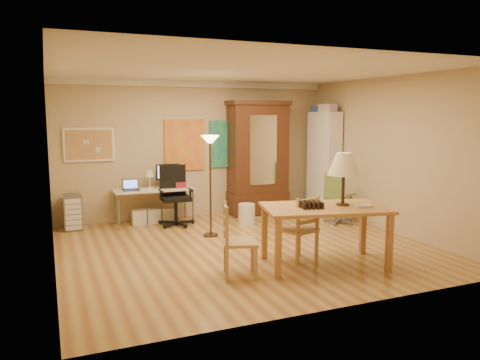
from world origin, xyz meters
name	(u,v)px	position (x,y,z in m)	size (l,w,h in m)	color
floor	(245,247)	(0.00, 0.00, 0.00)	(5.50, 5.50, 0.00)	brown
crown_molding	(196,84)	(0.00, 2.46, 2.64)	(5.50, 0.08, 0.12)	white
corkboard	(89,145)	(-2.05, 2.47, 1.50)	(0.90, 0.04, 0.62)	tan
art_panel_left	(185,145)	(-0.25, 2.47, 1.45)	(0.80, 0.04, 1.00)	gold
art_panel_right	(227,144)	(0.65, 2.47, 1.45)	(0.75, 0.04, 0.95)	#226D8B
dining_table	(332,195)	(0.75, -1.21, 0.97)	(1.82, 1.34, 1.54)	olive
ladder_chair_back	(300,231)	(0.45, -0.91, 0.44)	(0.52, 0.51, 0.93)	#A98A4D
ladder_chair_left	(238,243)	(-0.60, -1.17, 0.44)	(0.53, 0.54, 0.94)	#A98A4D
torchiere_lamp	(210,156)	(-0.26, 0.87, 1.37)	(0.31, 0.31, 1.70)	#3C2B18
computer_desk	(155,202)	(-0.94, 2.15, 0.41)	(1.47, 0.64, 1.11)	#C8B792
office_chair_black	(175,209)	(-0.62, 1.86, 0.30)	(0.68, 0.68, 1.11)	black
office_chair_green	(339,210)	(2.27, 0.81, 0.26)	(0.59, 0.59, 0.96)	slate
drawer_cart	(73,212)	(-2.40, 2.23, 0.31)	(0.31, 0.38, 0.63)	slate
armoire	(258,165)	(1.24, 2.24, 1.01)	(1.26, 0.60, 2.32)	#321A0D
bookshelf	(324,163)	(2.55, 1.80, 1.04)	(0.31, 0.84, 2.10)	white
wastebin	(247,214)	(0.63, 1.40, 0.20)	(0.31, 0.31, 0.39)	silver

